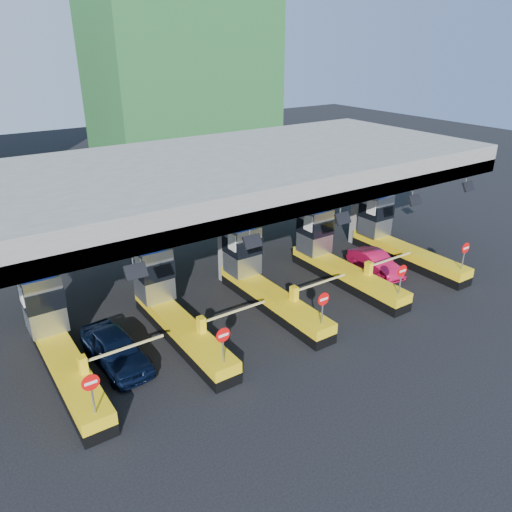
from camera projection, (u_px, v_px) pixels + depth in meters
ground at (262, 302)px, 25.73m from camera, size 120.00×120.00×0.00m
toll_canopy at (230, 174)px, 25.43m from camera, size 28.00×12.09×7.00m
toll_lane_far_left at (56, 336)px, 20.22m from camera, size 4.43×8.00×4.16m
toll_lane_left at (169, 302)px, 22.80m from camera, size 4.43×8.00×4.16m
toll_lane_center at (259, 275)px, 25.38m from camera, size 4.43×8.00×4.16m
toll_lane_right at (332, 253)px, 27.95m from camera, size 4.43×8.00×4.16m
toll_lane_far_right at (393, 235)px, 30.53m from camera, size 4.43×8.00×4.16m
bg_building_scaffold at (179, 21)px, 50.48m from camera, size 18.00×12.00×28.00m
van at (116, 349)px, 20.53m from camera, size 2.07×4.45×1.48m
red_car at (375, 263)px, 28.63m from camera, size 1.83×3.96×1.26m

